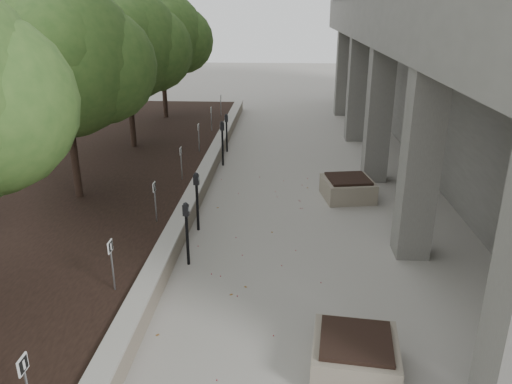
% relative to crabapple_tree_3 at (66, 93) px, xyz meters
% --- Properties ---
extents(retaining_wall, '(0.39, 26.00, 0.50)m').
position_rel_crabapple_tree_3_xyz_m(retaining_wall, '(2.97, 1.00, -2.87)').
color(retaining_wall, gray).
rests_on(retaining_wall, ground).
extents(planting_bed, '(7.00, 26.00, 0.40)m').
position_rel_crabapple_tree_3_xyz_m(planting_bed, '(-0.70, 1.00, -2.92)').
color(planting_bed, black).
rests_on(planting_bed, ground).
extents(crabapple_tree_3, '(4.60, 4.00, 5.44)m').
position_rel_crabapple_tree_3_xyz_m(crabapple_tree_3, '(0.00, 0.00, 0.00)').
color(crabapple_tree_3, '#30531F').
rests_on(crabapple_tree_3, planting_bed).
extents(crabapple_tree_4, '(4.60, 4.00, 5.44)m').
position_rel_crabapple_tree_3_xyz_m(crabapple_tree_4, '(0.00, 5.00, 0.00)').
color(crabapple_tree_4, '#30531F').
rests_on(crabapple_tree_4, planting_bed).
extents(crabapple_tree_5, '(4.60, 4.00, 5.44)m').
position_rel_crabapple_tree_3_xyz_m(crabapple_tree_5, '(0.00, 10.00, 0.00)').
color(crabapple_tree_5, '#30531F').
rests_on(crabapple_tree_5, planting_bed).
extents(parking_sign_3, '(0.04, 0.22, 0.96)m').
position_rel_crabapple_tree_3_xyz_m(parking_sign_3, '(2.45, -4.50, -2.24)').
color(parking_sign_3, black).
rests_on(parking_sign_3, planting_bed).
extents(parking_sign_4, '(0.04, 0.22, 0.96)m').
position_rel_crabapple_tree_3_xyz_m(parking_sign_4, '(2.45, -1.50, -2.24)').
color(parking_sign_4, black).
rests_on(parking_sign_4, planting_bed).
extents(parking_sign_5, '(0.04, 0.22, 0.96)m').
position_rel_crabapple_tree_3_xyz_m(parking_sign_5, '(2.45, 1.50, -2.24)').
color(parking_sign_5, black).
rests_on(parking_sign_5, planting_bed).
extents(parking_sign_6, '(0.04, 0.22, 0.96)m').
position_rel_crabapple_tree_3_xyz_m(parking_sign_6, '(2.45, 4.50, -2.24)').
color(parking_sign_6, black).
rests_on(parking_sign_6, planting_bed).
extents(parking_sign_7, '(0.04, 0.22, 0.96)m').
position_rel_crabapple_tree_3_xyz_m(parking_sign_7, '(2.45, 7.50, -2.24)').
color(parking_sign_7, black).
rests_on(parking_sign_7, planting_bed).
extents(parking_sign_8, '(0.04, 0.22, 0.96)m').
position_rel_crabapple_tree_3_xyz_m(parking_sign_8, '(2.45, 10.50, -2.24)').
color(parking_sign_8, black).
rests_on(parking_sign_8, planting_bed).
extents(parking_meter_2, '(0.15, 0.12, 1.41)m').
position_rel_crabapple_tree_3_xyz_m(parking_meter_2, '(3.43, -2.79, -2.42)').
color(parking_meter_2, black).
rests_on(parking_meter_2, ground).
extents(parking_meter_3, '(0.16, 0.13, 1.48)m').
position_rel_crabapple_tree_3_xyz_m(parking_meter_3, '(3.35, -1.07, -2.38)').
color(parking_meter_3, black).
rests_on(parking_meter_3, ground).
extents(parking_meter_4, '(0.18, 0.16, 1.55)m').
position_rel_crabapple_tree_3_xyz_m(parking_meter_4, '(3.31, 4.16, -2.35)').
color(parking_meter_4, black).
rests_on(parking_meter_4, ground).
extents(parking_meter_5, '(0.14, 0.10, 1.43)m').
position_rel_crabapple_tree_3_xyz_m(parking_meter_5, '(3.25, 5.88, -2.40)').
color(parking_meter_5, black).
rests_on(parking_meter_5, ground).
extents(planter_front, '(1.37, 1.37, 0.58)m').
position_rel_crabapple_tree_3_xyz_m(planter_front, '(6.51, -5.89, -2.83)').
color(planter_front, gray).
rests_on(planter_front, ground).
extents(planter_back, '(1.52, 1.52, 0.62)m').
position_rel_crabapple_tree_3_xyz_m(planter_back, '(7.21, 1.30, -2.81)').
color(planter_back, gray).
rests_on(planter_back, ground).
extents(berry_scatter, '(3.30, 14.10, 0.02)m').
position_rel_crabapple_tree_3_xyz_m(berry_scatter, '(4.70, -3.00, -3.11)').
color(berry_scatter, maroon).
rests_on(berry_scatter, ground).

